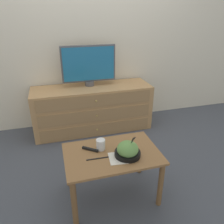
% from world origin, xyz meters
% --- Properties ---
extents(ground_plane, '(12.00, 12.00, 0.00)m').
position_xyz_m(ground_plane, '(0.00, 0.00, 0.00)').
color(ground_plane, '#474C56').
extents(wall_back, '(12.00, 0.05, 2.60)m').
position_xyz_m(wall_back, '(0.00, 0.03, 1.30)').
color(wall_back, silver).
rests_on(wall_back, ground_plane).
extents(dresser, '(1.56, 0.50, 0.61)m').
position_xyz_m(dresser, '(-0.07, -0.27, 0.31)').
color(dresser, tan).
rests_on(dresser, ground_plane).
extents(tv, '(0.70, 0.12, 0.52)m').
position_xyz_m(tv, '(-0.09, -0.20, 0.89)').
color(tv, '#515156').
rests_on(tv, dresser).
extents(coffee_table, '(0.78, 0.51, 0.45)m').
position_xyz_m(coffee_table, '(-0.16, -1.54, 0.38)').
color(coffee_table, olive).
rests_on(coffee_table, ground_plane).
extents(takeout_bowl, '(0.21, 0.21, 0.18)m').
position_xyz_m(takeout_bowl, '(-0.05, -1.61, 0.50)').
color(takeout_bowl, black).
rests_on(takeout_bowl, coffee_table).
extents(drink_cup, '(0.08, 0.08, 0.09)m').
position_xyz_m(drink_cup, '(-0.23, -1.46, 0.49)').
color(drink_cup, white).
rests_on(drink_cup, coffee_table).
extents(napkin, '(0.18, 0.18, 0.00)m').
position_xyz_m(napkin, '(-0.12, -1.63, 0.45)').
color(napkin, silver).
rests_on(napkin, coffee_table).
extents(knife, '(0.18, 0.02, 0.01)m').
position_xyz_m(knife, '(-0.29, -1.59, 0.46)').
color(knife, black).
rests_on(knife, coffee_table).
extents(remote_control, '(0.13, 0.11, 0.02)m').
position_xyz_m(remote_control, '(-0.32, -1.45, 0.46)').
color(remote_control, black).
rests_on(remote_control, coffee_table).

